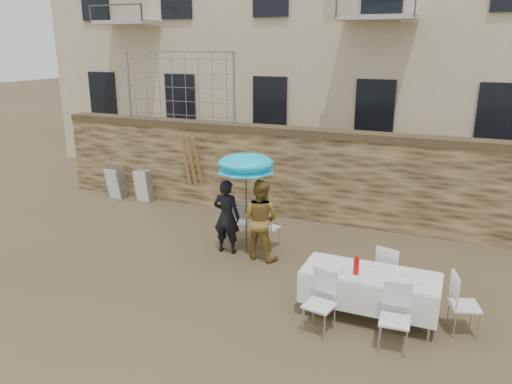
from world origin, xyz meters
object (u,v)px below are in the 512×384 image
at_px(couple_chair_left, 238,222).
at_px(table_chair_front_left, 319,304).
at_px(table_chair_front_right, 395,319).
at_px(banquet_table, 370,275).
at_px(woman_dress, 260,219).
at_px(couple_chair_right, 268,226).
at_px(umbrella, 246,166).
at_px(table_chair_side, 465,304).
at_px(chair_stack_left, 120,181).
at_px(chair_stack_right, 146,184).
at_px(man_suit, 227,216).
at_px(soda_bottle, 356,266).
at_px(table_chair_back, 390,271).

bearing_deg(couple_chair_left, table_chair_front_left, 103.45).
xyz_separation_m(table_chair_front_left, table_chair_front_right, (1.10, 0.00, 0.00)).
distance_m(couple_chair_left, banquet_table, 3.80).
distance_m(couple_chair_left, table_chair_front_left, 3.80).
relative_size(woman_dress, couple_chair_right, 1.72).
relative_size(couple_chair_right, banquet_table, 0.46).
bearing_deg(table_chair_front_right, umbrella, 141.26).
distance_m(table_chair_side, chair_stack_left, 9.89).
bearing_deg(table_chair_front_left, couple_chair_left, 144.46).
bearing_deg(couple_chair_left, umbrella, 101.36).
relative_size(umbrella, table_chair_side, 2.06).
bearing_deg(table_chair_front_right, chair_stack_right, 144.31).
bearing_deg(couple_chair_right, man_suit, 46.86).
height_order(soda_bottle, table_chair_back, soda_bottle).
bearing_deg(couple_chair_left, man_suit, 59.73).
height_order(table_chair_front_left, table_chair_side, same).
distance_m(man_suit, table_chair_front_right, 4.34).
bearing_deg(umbrella, couple_chair_left, 131.63).
xyz_separation_m(woman_dress, table_chair_back, (2.68, -0.65, -0.35)).
height_order(woman_dress, table_chair_front_right, woman_dress).
bearing_deg(couple_chair_left, couple_chair_right, 149.73).
relative_size(table_chair_front_left, chair_stack_left, 1.04).
bearing_deg(man_suit, umbrella, -169.50).
bearing_deg(couple_chair_right, table_chair_back, 165.02).
bearing_deg(soda_bottle, umbrella, 147.15).
bearing_deg(chair_stack_right, table_chair_front_right, -31.57).
height_order(couple_chair_right, table_chair_back, same).
xyz_separation_m(table_chair_back, table_chair_side, (1.20, -0.70, 0.00)).
distance_m(man_suit, table_chair_back, 3.50).
xyz_separation_m(soda_bottle, table_chair_front_left, (-0.40, -0.60, -0.43)).
distance_m(banquet_table, chair_stack_left, 8.65).
bearing_deg(chair_stack_right, woman_dress, -27.97).
relative_size(table_chair_back, chair_stack_right, 1.04).
bearing_deg(umbrella, table_chair_front_left, -45.88).
height_order(umbrella, soda_bottle, umbrella).
xyz_separation_m(banquet_table, table_chair_back, (0.20, 0.80, -0.25)).
bearing_deg(table_chair_back, chair_stack_left, -4.93).
xyz_separation_m(woman_dress, couple_chair_right, (-0.05, 0.55, -0.35)).
xyz_separation_m(couple_chair_right, chair_stack_right, (-4.35, 1.79, -0.02)).
distance_m(banquet_table, chair_stack_right, 7.85).
relative_size(man_suit, umbrella, 0.79).
bearing_deg(chair_stack_right, couple_chair_right, -22.32).
relative_size(man_suit, table_chair_back, 1.63).
distance_m(man_suit, table_chair_front_left, 3.44).
height_order(woman_dress, umbrella, umbrella).
relative_size(banquet_table, table_chair_front_left, 2.19).
height_order(couple_chair_right, banquet_table, couple_chair_right).
height_order(umbrella, table_chair_back, umbrella).
bearing_deg(banquet_table, table_chair_front_right, -56.31).
bearing_deg(banquet_table, table_chair_side, 4.09).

